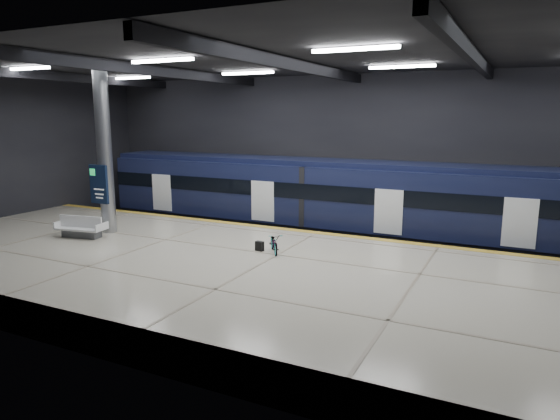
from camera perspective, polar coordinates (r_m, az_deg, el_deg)
The scene contains 10 objects.
ground at distance 19.08m, azimuth 1.05°, elevation -7.55°, with size 30.00×30.00×0.00m, color black.
room_shell at distance 18.11m, azimuth 1.11°, elevation 9.89°, with size 30.10×16.10×8.05m.
platform at distance 16.79m, azimuth -2.61°, elevation -8.18°, with size 30.00×11.00×1.10m, color #B9B29D.
safety_strip at distance 21.20m, azimuth 4.22°, elevation -2.58°, with size 30.00×0.40×0.01m, color gold.
rails at distance 23.95m, azimuth 6.66°, elevation -3.59°, with size 30.00×1.52×0.16m.
train at distance 23.09m, azimuth 10.25°, elevation 0.80°, with size 29.40×2.84×3.79m.
bench at distance 21.85m, azimuth -21.75°, elevation -2.11°, with size 2.14×1.17×0.89m.
bicycle at distance 18.05m, azimuth -0.67°, elevation -3.78°, with size 0.48×1.39×0.73m, color #99999E.
pannier_bag at distance 18.37m, azimuth -2.35°, elevation -4.14°, with size 0.30×0.18×0.35m, color black.
info_column at distance 22.00m, azimuth -19.46°, elevation 6.17°, with size 0.90×0.78×6.90m.
Camera 1 is at (7.67, -16.40, 6.03)m, focal length 32.00 mm.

